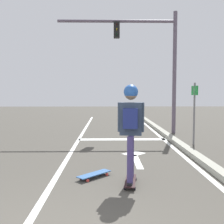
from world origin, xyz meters
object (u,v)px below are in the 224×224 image
(spare_skateboard, at_px, (94,174))
(skateboard, at_px, (130,181))
(traffic_signal_mast, at_px, (148,51))
(street_sign_post, at_px, (194,104))
(skater, at_px, (131,119))

(spare_skateboard, bearing_deg, skateboard, -31.21)
(skateboard, distance_m, spare_skateboard, 0.81)
(traffic_signal_mast, bearing_deg, street_sign_post, -65.06)
(spare_skateboard, relative_size, traffic_signal_mast, 0.14)
(street_sign_post, bearing_deg, spare_skateboard, -132.40)
(skateboard, xyz_separation_m, spare_skateboard, (-0.69, 0.42, 0.00))
(skateboard, distance_m, traffic_signal_mast, 7.26)
(skater, bearing_deg, traffic_signal_mast, 78.95)
(skateboard, relative_size, traffic_signal_mast, 0.16)
(street_sign_post, bearing_deg, skater, -122.14)
(skateboard, distance_m, skater, 1.15)
(skater, height_order, traffic_signal_mast, traffic_signal_mast)
(skater, distance_m, traffic_signal_mast, 6.82)
(spare_skateboard, xyz_separation_m, traffic_signal_mast, (1.93, 5.90, 3.35))
(traffic_signal_mast, bearing_deg, skateboard, -101.06)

